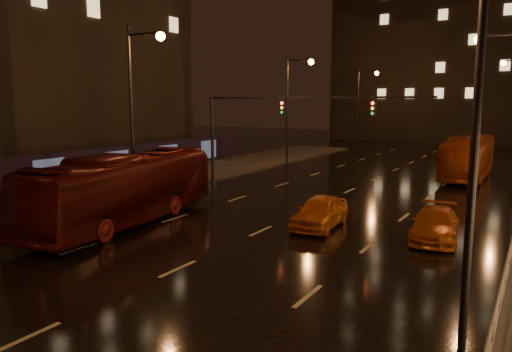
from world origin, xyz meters
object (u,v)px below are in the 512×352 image
(taxi_near, at_px, (320,212))
(taxi_far, at_px, (435,224))
(bus_red, at_px, (125,189))
(pedestrian_c, at_px, (18,185))
(bus_curb, at_px, (468,157))

(taxi_near, bearing_deg, taxi_far, 2.25)
(bus_red, distance_m, taxi_far, 14.31)
(taxi_near, xyz_separation_m, pedestrian_c, (-17.87, -3.12, 0.21))
(bus_red, height_order, pedestrian_c, bus_red)
(bus_red, bearing_deg, taxi_far, 10.28)
(bus_red, height_order, taxi_far, bus_red)
(bus_curb, height_order, taxi_far, bus_curb)
(bus_curb, xyz_separation_m, taxi_far, (1.12, -19.43, -0.95))
(bus_red, height_order, taxi_near, bus_red)
(bus_curb, bearing_deg, taxi_far, -87.00)
(bus_curb, distance_m, taxi_near, 20.37)
(bus_curb, relative_size, taxi_far, 2.55)
(taxi_far, bearing_deg, bus_red, -168.39)
(bus_curb, height_order, taxi_near, bus_curb)
(bus_red, distance_m, pedestrian_c, 9.43)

